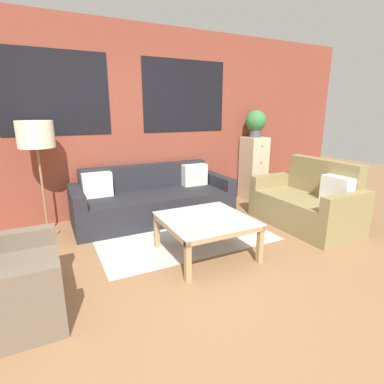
% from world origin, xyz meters
% --- Properties ---
extents(ground_plane, '(16.00, 16.00, 0.00)m').
position_xyz_m(ground_plane, '(0.00, 0.00, 0.00)').
color(ground_plane, '#8E6642').
extents(wall_back_brick, '(8.40, 0.09, 2.80)m').
position_xyz_m(wall_back_brick, '(0.00, 2.44, 1.41)').
color(wall_back_brick, brown).
rests_on(wall_back_brick, ground_plane).
extents(rug, '(2.19, 1.42, 0.00)m').
position_xyz_m(rug, '(0.33, 1.18, 0.00)').
color(rug, '#BCB7B2').
rests_on(rug, ground_plane).
extents(couch_dark, '(2.31, 0.88, 0.78)m').
position_xyz_m(couch_dark, '(0.21, 1.95, 0.28)').
color(couch_dark, '#232328').
rests_on(couch_dark, ground_plane).
extents(settee_vintage, '(0.80, 1.44, 0.92)m').
position_xyz_m(settee_vintage, '(2.05, 0.72, 0.31)').
color(settee_vintage, olive).
rests_on(settee_vintage, ground_plane).
extents(coffee_table, '(0.92, 0.92, 0.44)m').
position_xyz_m(coffee_table, '(0.33, 0.56, 0.37)').
color(coffee_table, silver).
rests_on(coffee_table, ground_plane).
extents(floor_lamp, '(0.43, 0.43, 1.46)m').
position_xyz_m(floor_lamp, '(-1.24, 2.03, 1.25)').
color(floor_lamp, olive).
rests_on(floor_lamp, ground_plane).
extents(drawer_cabinet, '(0.36, 0.43, 1.13)m').
position_xyz_m(drawer_cabinet, '(2.20, 2.15, 0.56)').
color(drawer_cabinet, '#C6B793').
rests_on(drawer_cabinet, ground_plane).
extents(potted_plant, '(0.36, 0.36, 0.46)m').
position_xyz_m(potted_plant, '(2.20, 2.15, 1.39)').
color(potted_plant, '#47474C').
rests_on(potted_plant, drawer_cabinet).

